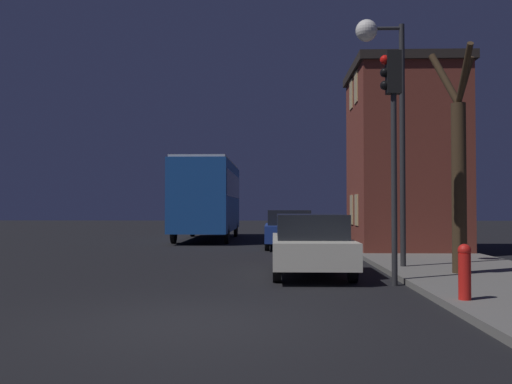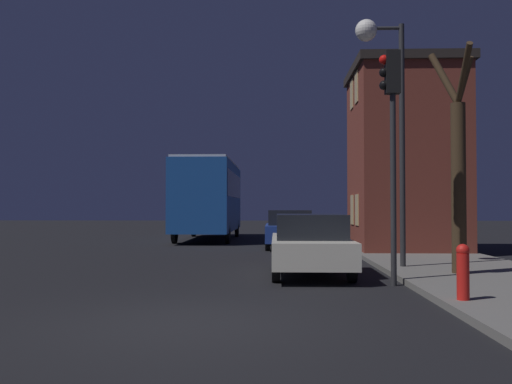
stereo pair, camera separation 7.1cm
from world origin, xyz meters
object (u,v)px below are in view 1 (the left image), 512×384
Objects in this scene: streetlamp at (381,76)px; car_near_lane at (310,243)px; bare_tree at (458,169)px; car_mid_lane at (289,229)px; traffic_light at (392,118)px; bus at (208,194)px; fire_hydrant at (465,270)px.

streetlamp is 1.32× the size of car_near_lane.
bare_tree is 10.37m from car_mid_lane.
traffic_light is 0.53× the size of bus.
streetlamp is at bearing 134.96° from bare_tree.
bare_tree is at bearing -63.79° from bus.
traffic_light reaches higher than bus.
car_mid_lane is at bearing 99.93° from traffic_light.
bus is 20.10m from fire_hydrant.
car_near_lane is at bearing -159.29° from streetlamp.
bare_tree is at bearing -12.83° from car_near_lane.
car_near_lane is 1.07× the size of car_mid_lane.
fire_hydrant is at bearing -63.98° from car_near_lane.
streetlamp is 3.25m from bare_tree.
traffic_light reaches higher than fire_hydrant.
bare_tree is 1.08× the size of car_near_lane.
streetlamp reaches higher than bare_tree.
car_near_lane is (4.16, -14.46, -1.53)m from bus.
traffic_light is at bearing -70.68° from bus.
fire_hydrant is at bearing -71.47° from bus.
bare_tree is at bearing -45.04° from streetlamp.
car_mid_lane is (-0.29, 8.81, 0.01)m from car_near_lane.
fire_hydrant is (-1.13, -3.76, -1.89)m from bare_tree.
streetlamp is 1.29× the size of traffic_light.
bus is (-5.75, 16.41, -1.20)m from traffic_light.
bare_tree is 16.97m from bus.
bus is 2.06× the size of car_mid_lane.
car_mid_lane is 13.56m from fire_hydrant.
fire_hydrant is (2.21, -4.52, -0.16)m from car_near_lane.
bare_tree reaches higher than car_near_lane.
bare_tree is (1.74, 1.18, -0.99)m from traffic_light.
bus reaches higher than car_near_lane.
car_near_lane is at bearing 116.02° from fire_hydrant.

